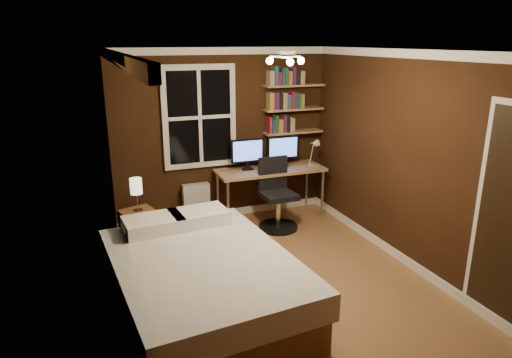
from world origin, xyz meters
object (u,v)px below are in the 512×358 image
object	(u,v)px
monitor_right	(283,151)
desk_lamp	(314,152)
nightstand	(139,229)
desk	(270,173)
office_chair	(277,202)
bedside_lamp	(137,195)
bed	(203,282)
radiator	(196,203)
monitor_left	(247,154)

from	to	relation	value
monitor_right	desk_lamp	size ratio (longest dim) A/B	1.13
nightstand	desk	bearing A→B (deg)	-5.27
desk	office_chair	world-z (taller)	office_chair
desk_lamp	office_chair	size ratio (longest dim) A/B	0.43
bedside_lamp	bed	bearing A→B (deg)	-77.02
bed	radiator	world-z (taller)	bed
desk	monitor_right	world-z (taller)	monitor_right
monitor_right	office_chair	distance (m)	0.83
bedside_lamp	radiator	size ratio (longest dim) A/B	0.74
bed	desk_lamp	size ratio (longest dim) A/B	5.36
bedside_lamp	monitor_right	size ratio (longest dim) A/B	0.88
bedside_lamp	monitor_left	world-z (taller)	monitor_left
bed	monitor_right	world-z (taller)	monitor_right
nightstand	desk_lamp	size ratio (longest dim) A/B	1.15
monitor_right	office_chair	bearing A→B (deg)	-121.71
monitor_right	office_chair	size ratio (longest dim) A/B	0.49
radiator	office_chair	xyz separation A→B (m)	(1.03, -0.61, 0.10)
desk_lamp	office_chair	distance (m)	1.00
bedside_lamp	monitor_left	size ratio (longest dim) A/B	0.88
desk	office_chair	xyz separation A→B (m)	(-0.06, -0.40, -0.32)
desk_lamp	monitor_left	bearing A→B (deg)	170.46
bedside_lamp	monitor_left	xyz separation A→B (m)	(1.65, 0.47, 0.27)
radiator	monitor_right	distance (m)	1.50
monitor_left	office_chair	bearing A→B (deg)	-60.64
bed	radiator	xyz separation A→B (m)	(0.50, 2.31, -0.03)
nightstand	desk	size ratio (longest dim) A/B	0.31
desk	monitor_right	distance (m)	0.38
bed	desk	size ratio (longest dim) A/B	1.46
monitor_left	desk	bearing A→B (deg)	-13.63
monitor_right	office_chair	world-z (taller)	monitor_right
monitor_right	radiator	bearing A→B (deg)	174.24
office_chair	monitor_right	bearing A→B (deg)	56.87
nightstand	monitor_left	world-z (taller)	monitor_left
radiator	desk	bearing A→B (deg)	-11.13
bed	office_chair	world-z (taller)	office_chair
bedside_lamp	desk_lamp	size ratio (longest dim) A/B	0.99
bed	desk	xyz separation A→B (m)	(1.59, 2.10, 0.38)
nightstand	office_chair	world-z (taller)	office_chair
desk_lamp	office_chair	world-z (taller)	desk_lamp
bedside_lamp	radiator	xyz separation A→B (m)	(0.90, 0.60, -0.43)
monitor_left	office_chair	xyz separation A→B (m)	(0.27, -0.48, -0.61)
bed	nightstand	distance (m)	1.76
bed	desk_lamp	bearing A→B (deg)	36.47
radiator	monitor_right	world-z (taller)	monitor_right
desk_lamp	desk	bearing A→B (deg)	172.52
monitor_left	monitor_right	world-z (taller)	same
bedside_lamp	desk	world-z (taller)	bedside_lamp
nightstand	office_chair	xyz separation A→B (m)	(1.93, -0.01, 0.13)
nightstand	bedside_lamp	size ratio (longest dim) A/B	1.17
bedside_lamp	desk	xyz separation A→B (m)	(1.99, 0.39, -0.02)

